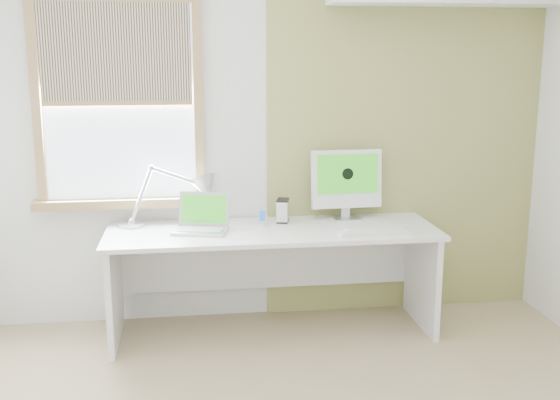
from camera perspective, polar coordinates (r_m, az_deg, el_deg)
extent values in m
cube|color=silver|center=(4.68, -1.17, 5.42)|extent=(4.00, 0.02, 2.60)
cube|color=silver|center=(1.34, 16.71, -12.83)|extent=(4.00, 0.02, 2.60)
cube|color=#8D9D4B|center=(4.88, 10.66, 5.49)|extent=(2.00, 0.02, 2.60)
cube|color=#9A7649|center=(4.70, -20.18, 7.77)|extent=(0.06, 0.06, 1.42)
cube|color=#9A7649|center=(4.59, -7.02, 8.33)|extent=(0.06, 0.06, 1.42)
cube|color=#9A7649|center=(4.69, -13.29, -0.23)|extent=(1.20, 0.14, 0.06)
cube|color=#D1E2F9|center=(4.63, -13.66, 8.11)|extent=(1.00, 0.01, 1.30)
cube|color=beige|center=(4.58, -13.92, 12.13)|extent=(0.98, 0.02, 0.65)
cube|color=#9A7649|center=(4.59, -13.71, 8.07)|extent=(0.98, 0.03, 0.03)
cube|color=white|center=(4.42, -0.63, -2.71)|extent=(2.20, 0.70, 0.03)
cube|color=white|center=(4.53, -14.03, -7.56)|extent=(0.04, 0.64, 0.70)
cube|color=white|center=(4.77, 12.09, -6.46)|extent=(0.04, 0.64, 0.70)
cube|color=white|center=(4.80, -1.09, -4.79)|extent=(2.08, 0.02, 0.48)
cylinder|color=silver|center=(4.60, -12.61, -2.06)|extent=(0.19, 0.19, 0.02)
sphere|color=silver|center=(4.60, -12.62, -1.84)|extent=(0.06, 0.06, 0.05)
cylinder|color=silver|center=(4.56, -11.80, 0.42)|extent=(0.17, 0.04, 0.37)
sphere|color=silver|center=(4.53, -10.98, 2.71)|extent=(0.05, 0.05, 0.05)
cylinder|color=silver|center=(4.53, -8.86, 2.02)|extent=(0.34, 0.04, 0.14)
sphere|color=silver|center=(4.54, -6.75, 1.33)|extent=(0.05, 0.05, 0.04)
cone|color=silver|center=(4.55, -6.35, 0.96)|extent=(0.28, 0.30, 0.23)
cube|color=silver|center=(4.38, -6.84, -2.62)|extent=(0.39, 0.32, 0.02)
cube|color=#B2B5B7|center=(4.38, -6.84, -2.49)|extent=(0.32, 0.21, 0.00)
cube|color=silver|center=(4.46, -6.52, -0.75)|extent=(0.35, 0.15, 0.22)
cube|color=#2B8C1A|center=(4.46, -6.54, -0.77)|extent=(0.30, 0.13, 0.18)
cylinder|color=silver|center=(4.51, -1.52, -2.09)|extent=(0.07, 0.07, 0.02)
cube|color=silver|center=(4.50, -1.53, -1.35)|extent=(0.05, 0.01, 0.10)
cube|color=#194C99|center=(4.50, -1.53, -1.37)|extent=(0.04, 0.01, 0.07)
cube|color=silver|center=(4.60, 0.24, -0.91)|extent=(0.10, 0.14, 0.16)
cube|color=black|center=(4.58, 0.24, 0.00)|extent=(0.11, 0.14, 0.01)
cube|color=black|center=(4.61, 0.24, -1.81)|extent=(0.11, 0.14, 0.01)
cube|color=silver|center=(4.72, 5.71, -1.56)|extent=(0.19, 0.17, 0.01)
cube|color=silver|center=(4.72, 5.63, -0.47)|extent=(0.06, 0.02, 0.16)
cube|color=white|center=(4.68, 5.72, 1.82)|extent=(0.50, 0.11, 0.41)
cube|color=#2B8C1A|center=(4.64, 5.83, 2.25)|extent=(0.44, 0.05, 0.27)
cylinder|color=black|center=(4.64, 5.84, 2.24)|extent=(0.08, 0.01, 0.08)
cube|color=white|center=(4.35, 8.10, -2.78)|extent=(0.47, 0.14, 0.02)
cube|color=white|center=(4.34, 8.11, -2.66)|extent=(0.44, 0.11, 0.00)
ellipsoid|color=white|center=(4.34, 5.84, -2.65)|extent=(0.07, 0.11, 0.03)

